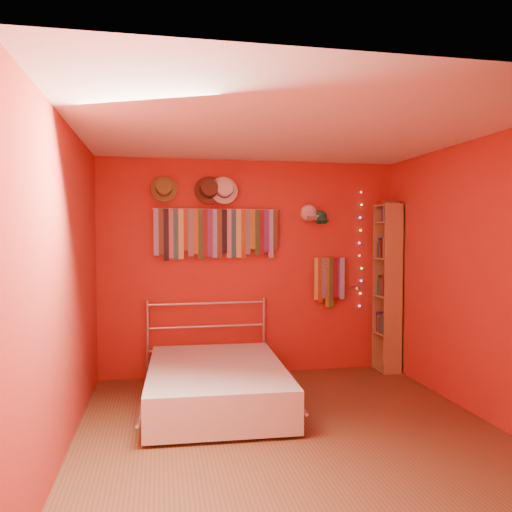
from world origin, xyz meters
TOP-DOWN VIEW (x-y plane):
  - ground at (0.00, 0.00)m, footprint 3.50×3.50m
  - back_wall at (0.00, 1.75)m, footprint 3.50×0.02m
  - right_wall at (1.75, 0.00)m, footprint 0.02×3.50m
  - left_wall at (-1.75, 0.00)m, footprint 0.02×3.50m
  - ceiling at (0.00, 0.00)m, footprint 3.50×3.50m
  - tie_rack at (-0.41, 1.68)m, footprint 1.45×0.03m
  - small_tie_rack at (0.94, 1.69)m, footprint 0.40×0.03m
  - fedora_olive at (-1.00, 1.65)m, footprint 0.30×0.16m
  - fedora_brown at (-0.50, 1.65)m, footprint 0.33×0.18m
  - fedora_white at (-0.33, 1.65)m, footprint 0.32×0.17m
  - cap_white at (0.69, 1.70)m, footprint 0.19×0.24m
  - cap_green at (0.82, 1.70)m, footprint 0.17×0.21m
  - fairy_lights at (1.34, 1.71)m, footprint 0.06×0.02m
  - reading_lamp at (1.22, 1.53)m, footprint 0.07×0.28m
  - bookshelf at (1.66, 1.53)m, footprint 0.25×0.34m
  - bed at (-0.53, 0.70)m, footprint 1.43×1.89m

SIDE VIEW (x-z plane):
  - ground at x=0.00m, z-range 0.00..0.00m
  - bed at x=-0.53m, z-range -0.24..0.66m
  - reading_lamp at x=1.22m, z-range 0.96..1.04m
  - bookshelf at x=1.66m, z-range 0.02..2.02m
  - small_tie_rack at x=0.94m, z-range 0.80..1.41m
  - back_wall at x=0.00m, z-range 0.00..2.50m
  - right_wall at x=1.75m, z-range 0.00..2.50m
  - left_wall at x=-1.75m, z-range 0.00..2.50m
  - fairy_lights at x=1.34m, z-range 0.75..2.16m
  - tie_rack at x=-0.41m, z-range 1.37..1.96m
  - cap_green at x=0.82m, z-range 1.76..1.93m
  - cap_white at x=0.69m, z-range 1.79..1.98m
  - fedora_brown at x=-0.50m, z-range 1.98..2.31m
  - fedora_white at x=-0.33m, z-range 1.99..2.31m
  - fedora_olive at x=-1.00m, z-range 2.01..2.30m
  - ceiling at x=0.00m, z-range 2.49..2.51m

